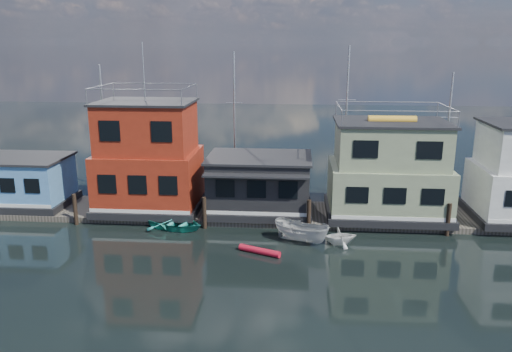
# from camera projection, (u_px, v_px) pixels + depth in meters

# --- Properties ---
(ground) EXTENTS (160.00, 160.00, 0.00)m
(ground) POSITION_uv_depth(u_px,v_px,m) (251.00, 297.00, 24.66)
(ground) COLOR black
(ground) RESTS_ON ground
(dock) EXTENTS (48.00, 5.00, 0.40)m
(dock) POSITION_uv_depth(u_px,v_px,m) (266.00, 213.00, 36.16)
(dock) COLOR #595147
(dock) RESTS_ON ground
(houseboat_blue) EXTENTS (6.40, 4.90, 3.66)m
(houseboat_blue) POSITION_uv_depth(u_px,v_px,m) (25.00, 181.00, 37.08)
(houseboat_blue) COLOR black
(houseboat_blue) RESTS_ON dock
(houseboat_red) EXTENTS (7.40, 5.90, 11.86)m
(houseboat_red) POSITION_uv_depth(u_px,v_px,m) (149.00, 159.00, 35.83)
(houseboat_red) COLOR black
(houseboat_red) RESTS_ON dock
(houseboat_dark) EXTENTS (7.40, 6.10, 4.06)m
(houseboat_dark) POSITION_uv_depth(u_px,v_px,m) (259.00, 184.00, 35.61)
(houseboat_dark) COLOR black
(houseboat_dark) RESTS_ON dock
(houseboat_green) EXTENTS (8.40, 5.90, 7.03)m
(houseboat_green) POSITION_uv_depth(u_px,v_px,m) (388.00, 171.00, 34.62)
(houseboat_green) COLOR black
(houseboat_green) RESTS_ON dock
(pilings) EXTENTS (42.28, 0.28, 2.20)m
(pilings) POSITION_uv_depth(u_px,v_px,m) (259.00, 214.00, 33.26)
(pilings) COLOR #2D2116
(pilings) RESTS_ON ground
(background_masts) EXTENTS (36.40, 0.16, 12.00)m
(background_masts) POSITION_uv_depth(u_px,v_px,m) (330.00, 128.00, 40.17)
(background_masts) COLOR silver
(background_masts) RESTS_ON ground
(motorboat) EXTENTS (4.01, 3.01, 1.46)m
(motorboat) POSITION_uv_depth(u_px,v_px,m) (301.00, 232.00, 31.23)
(motorboat) COLOR silver
(motorboat) RESTS_ON ground
(dinghy_white) EXTENTS (2.49, 2.27, 1.13)m
(dinghy_white) POSITION_uv_depth(u_px,v_px,m) (340.00, 236.00, 31.00)
(dinghy_white) COLOR silver
(dinghy_white) RESTS_ON ground
(dinghy_teal) EXTENTS (4.72, 4.03, 0.83)m
(dinghy_teal) POSITION_uv_depth(u_px,v_px,m) (175.00, 223.00, 33.69)
(dinghy_teal) COLOR teal
(dinghy_teal) RESTS_ON ground
(red_kayak) EXTENTS (2.60, 1.39, 0.39)m
(red_kayak) POSITION_uv_depth(u_px,v_px,m) (259.00, 251.00, 29.70)
(red_kayak) COLOR red
(red_kayak) RESTS_ON ground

